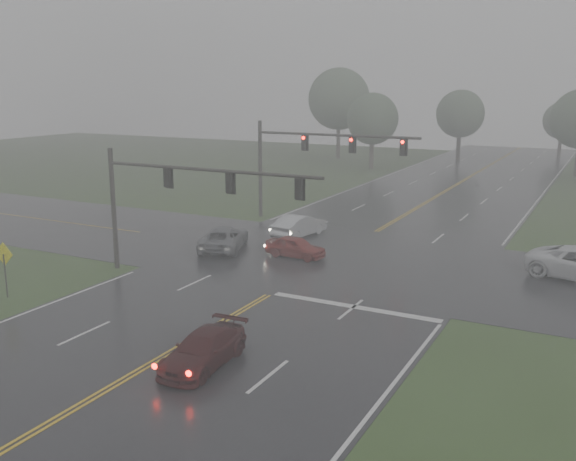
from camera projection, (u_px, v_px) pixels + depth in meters
The scene contains 15 objects.
ground at pixel (51, 423), 20.21m from camera, with size 180.00×180.00×0.00m, color #2D431C.
main_road at pixel (318, 266), 37.50m from camera, with size 18.00×160.00×0.02m, color black.
cross_street at pixel (332, 258), 39.23m from camera, with size 120.00×14.00×0.02m, color black.
stop_bar at pixel (354, 307), 30.63m from camera, with size 8.50×0.50×0.01m, color silver.
sedan_maroon at pixel (204, 366), 24.27m from camera, with size 1.82×4.48×1.30m, color black.
sedan_red at pixel (295, 257), 39.41m from camera, with size 1.53×3.81×1.30m, color maroon.
sedan_silver at pixel (299, 237), 44.74m from camera, with size 1.63×4.69×1.54m, color #B1B5B9.
car_grey at pixel (224, 250), 41.25m from camera, with size 2.42×5.26×1.46m, color #585A5F.
signal_gantry_near at pixel (171, 190), 34.25m from camera, with size 13.20×0.30×6.93m.
signal_gantry_far at pixel (306, 152), 48.65m from camera, with size 13.04×0.39×7.62m.
sign_diamond_west at pixel (4, 261), 31.64m from camera, with size 1.18×0.12×2.83m.
tree_nw_a at pixel (372, 119), 79.06m from camera, with size 6.36×6.36×9.35m.
tree_n_mid at pixel (460, 114), 88.09m from camera, with size 6.55×6.55×9.63m.
tree_nw_b at pixel (339, 99), 89.26m from camera, with size 8.58×8.58×12.60m.
tree_n_far at pixel (562, 121), 92.48m from camera, with size 5.37×5.37×7.89m.
Camera 1 is at (15.10, -12.81, 10.45)m, focal length 40.00 mm.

